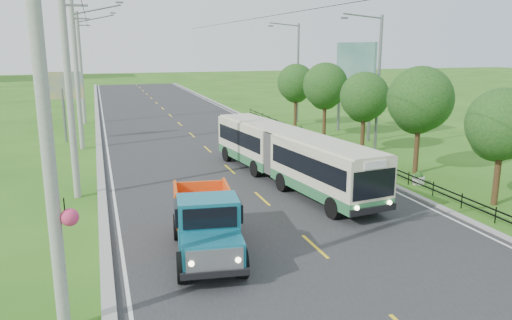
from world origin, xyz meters
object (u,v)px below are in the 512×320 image
pole_far (81,68)px  pole_mid (77,75)px  pole_nearest (50,140)px  bus (288,152)px  dump_truck (206,219)px  tree_second (501,128)px  pole_near (70,90)px  billboard_right (355,68)px  planter_mid (346,149)px  streetlight_far (296,69)px  tree_fifth (325,88)px  tree_back (296,85)px  tree_third (419,103)px  tree_fourth (364,99)px  streetlight_mid (377,79)px  planter_near (418,179)px  billboard_left (62,90)px  planter_far (300,130)px

pole_far → pole_mid: bearing=-90.0°
pole_far → pole_nearest: bearing=-90.0°
bus → dump_truck: (-6.05, -7.85, -0.33)m
tree_second → bus: tree_second is taller
pole_near → pole_far: size_ratio=1.00×
billboard_right → planter_mid: bearing=-121.7°
pole_nearest → dump_truck: bearing=38.5°
pole_mid → streetlight_far: 20.16m
tree_fifth → tree_back: (-0.00, 6.00, -0.20)m
pole_near → planter_mid: bearing=16.5°
pole_nearest → tree_third: pole_nearest is taller
tree_fifth → billboard_right: (2.44, -0.14, 1.49)m
tree_fourth → dump_truck: size_ratio=0.95×
streetlight_mid → bus: 10.68m
pole_nearest → pole_mid: same height
billboard_right → streetlight_mid: bearing=-105.4°
tree_third → streetlight_mid: streetlight_mid is taller
streetlight_mid → planter_near: size_ratio=13.54×
streetlight_mid → billboard_left: size_ratio=1.74×
planter_far → pole_near: bearing=-142.4°
tree_back → planter_mid: (-1.26, -12.14, -3.37)m
pole_nearest → dump_truck: size_ratio=1.76×
tree_fourth → streetlight_far: bearing=86.8°
pole_near → planter_far: pole_near is taller
billboard_left → pole_far: bearing=82.2°
planter_mid → planter_far: (0.00, 8.00, 0.00)m
pole_near → streetlight_far: bearing=45.1°
pole_near → tree_fourth: bearing=15.8°
planter_mid → tree_second: bearing=-84.0°
billboard_right → pole_nearest: bearing=-131.8°
tree_fourth → streetlight_far: size_ratio=0.60×
planter_far → billboard_left: 18.56m
billboard_right → dump_truck: billboard_right is taller
pole_near → planter_near: (16.86, -3.00, -4.81)m
pole_far → tree_fourth: (18.12, -18.86, -1.51)m
tree_second → planter_mid: (-1.26, 11.86, -3.23)m
pole_near → pole_far: 24.00m
tree_fifth → dump_truck: size_ratio=1.02×
tree_fifth → planter_near: tree_fifth is taller
pole_near → tree_fourth: pole_near is taller
planter_far → billboard_left: size_ratio=0.13×
tree_third → tree_fourth: bearing=90.0°
pole_near → planter_near: size_ratio=14.93×
planter_near → dump_truck: (-12.45, -5.51, 1.02)m
tree_third → billboard_left: tree_third is taller
pole_near → bus: bearing=-3.6°
pole_far → planter_mid: bearing=-48.4°
tree_fourth → tree_third: bearing=-90.0°
pole_far → billboard_left: size_ratio=1.92×
tree_second → billboard_left: size_ratio=1.02×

